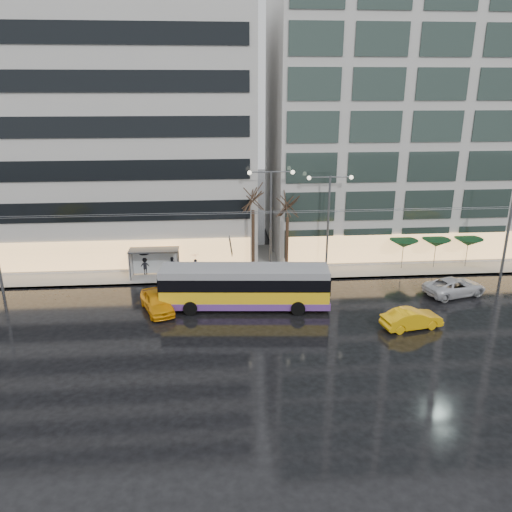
{
  "coord_description": "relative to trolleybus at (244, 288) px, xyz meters",
  "views": [
    {
      "loc": [
        -2.61,
        -30.3,
        15.72
      ],
      "look_at": [
        0.26,
        5.0,
        3.69
      ],
      "focal_mm": 35.0,
      "sensor_mm": 36.0,
      "label": 1
    }
  ],
  "objects": [
    {
      "name": "bus_shelter",
      "position": [
        -7.7,
        6.78,
        0.4
      ],
      "size": [
        4.2,
        1.6,
        2.51
      ],
      "color": "#595B60",
      "rests_on": "sidewalk"
    },
    {
      "name": "catenary",
      "position": [
        1.68,
        4.03,
        2.69
      ],
      "size": [
        42.24,
        5.12,
        7.0
      ],
      "color": "#595B60",
      "rests_on": "ground"
    },
    {
      "name": "kerb",
      "position": [
        2.68,
        5.14,
        -1.49
      ],
      "size": [
        80.0,
        0.1,
        0.15
      ],
      "primitive_type": "cube",
      "color": "slate",
      "rests_on": "ground"
    },
    {
      "name": "tree_b",
      "position": [
        4.18,
        7.29,
        4.84
      ],
      "size": [
        3.2,
        3.2,
        7.7
      ],
      "color": "black",
      "rests_on": "sidewalk"
    },
    {
      "name": "street_lamp_near",
      "position": [
        2.68,
        6.89,
        4.43
      ],
      "size": [
        3.96,
        0.36,
        9.03
      ],
      "color": "#595B60",
      "rests_on": "sidewalk"
    },
    {
      "name": "building_right",
      "position": [
        19.68,
        15.09,
        11.09
      ],
      "size": [
        32.0,
        14.0,
        25.0
      ],
      "primitive_type": "cube",
      "color": "#B3B0AB",
      "rests_on": "sidewalk"
    },
    {
      "name": "trolleybus",
      "position": [
        0.0,
        0.0,
        0.0
      ],
      "size": [
        12.61,
        5.31,
        5.77
      ],
      "color": "yellow",
      "rests_on": "ground"
    },
    {
      "name": "parasol_b",
      "position": [
        17.68,
        7.09,
        0.89
      ],
      "size": [
        2.5,
        2.5,
        2.65
      ],
      "color": "#595B60",
      "rests_on": "sidewalk"
    },
    {
      "name": "sedan_silver",
      "position": [
        16.79,
        1.07,
        -0.86
      ],
      "size": [
        5.44,
        3.51,
        1.39
      ],
      "primitive_type": "imported",
      "rotation": [
        0.0,
        0.0,
        1.83
      ],
      "color": "silver",
      "rests_on": "ground"
    },
    {
      "name": "street_lamp_far",
      "position": [
        7.68,
        6.89,
        4.15
      ],
      "size": [
        3.96,
        0.36,
        8.53
      ],
      "color": "#595B60",
      "rests_on": "sidewalk"
    },
    {
      "name": "building_left",
      "position": [
        -15.32,
        15.09,
        9.59
      ],
      "size": [
        34.0,
        14.0,
        22.0
      ],
      "primitive_type": "cube",
      "color": "#B3B0AB",
      "rests_on": "sidewalk"
    },
    {
      "name": "taxi_b",
      "position": [
        11.2,
        -4.29,
        -0.87
      ],
      "size": [
        4.4,
        2.27,
        1.38
      ],
      "primitive_type": "imported",
      "rotation": [
        0.0,
        0.0,
        1.77
      ],
      "color": "#FFB70D",
      "rests_on": "ground"
    },
    {
      "name": "pedestrian_c",
      "position": [
        -8.25,
        7.35,
        -0.29
      ],
      "size": [
        1.01,
        0.83,
        2.11
      ],
      "color": "black",
      "rests_on": "sidewalk"
    },
    {
      "name": "parasol_a",
      "position": [
        14.68,
        7.09,
        0.89
      ],
      "size": [
        2.5,
        2.5,
        2.65
      ],
      "color": "#595B60",
      "rests_on": "sidewalk"
    },
    {
      "name": "ground",
      "position": [
        0.68,
        -3.91,
        -1.56
      ],
      "size": [
        140.0,
        140.0,
        0.0
      ],
      "primitive_type": "plane",
      "color": "black",
      "rests_on": "ground"
    },
    {
      "name": "sidewalk",
      "position": [
        2.68,
        10.09,
        -1.49
      ],
      "size": [
        80.0,
        10.0,
        0.15
      ],
      "primitive_type": "cube",
      "color": "gray",
      "rests_on": "ground"
    },
    {
      "name": "parasol_c",
      "position": [
        20.68,
        7.09,
        0.89
      ],
      "size": [
        2.5,
        2.5,
        2.65
      ],
      "color": "#595B60",
      "rests_on": "sidewalk"
    },
    {
      "name": "taxi_a",
      "position": [
        -6.46,
        -0.13,
        -0.81
      ],
      "size": [
        3.22,
        4.75,
        1.5
      ],
      "primitive_type": "imported",
      "rotation": [
        0.0,
        0.0,
        0.36
      ],
      "color": "#FBA50D",
      "rests_on": "ground"
    },
    {
      "name": "pedestrian_a",
      "position": [
        -3.82,
        6.05,
        0.03
      ],
      "size": [
        1.23,
        1.24,
        2.19
      ],
      "color": "black",
      "rests_on": "sidewalk"
    },
    {
      "name": "pedestrian_b",
      "position": [
        -5.94,
        7.23,
        -0.63
      ],
      "size": [
        0.94,
        0.87,
        1.56
      ],
      "color": "black",
      "rests_on": "sidewalk"
    },
    {
      "name": "tree_a",
      "position": [
        1.18,
        7.09,
        5.52
      ],
      "size": [
        3.2,
        3.2,
        8.4
      ],
      "color": "black",
      "rests_on": "sidewalk"
    }
  ]
}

